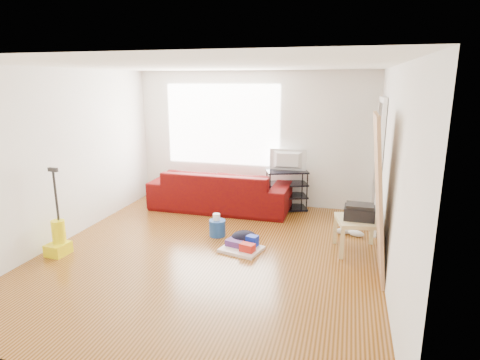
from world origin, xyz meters
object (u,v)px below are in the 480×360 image
(bucket, at_px, (217,236))
(vacuum, at_px, (58,239))
(backpack, at_px, (244,245))
(sofa, at_px, (221,209))
(cleaning_tray, at_px, (243,246))
(side_table, at_px, (359,224))
(tv_stand, at_px, (286,190))

(bucket, xyz_separation_m, vacuum, (-1.89, -1.20, 0.22))
(backpack, height_order, vacuum, vacuum)
(bucket, height_order, vacuum, vacuum)
(sofa, xyz_separation_m, cleaning_tray, (0.88, -1.72, 0.06))
(bucket, bearing_deg, side_table, -0.69)
(side_table, bearing_deg, vacuum, -163.38)
(sofa, xyz_separation_m, tv_stand, (1.18, 0.27, 0.38))
(bucket, bearing_deg, vacuum, -147.44)
(cleaning_tray, relative_size, backpack, 1.62)
(side_table, bearing_deg, backpack, -172.38)
(tv_stand, relative_size, backpack, 2.15)
(tv_stand, xyz_separation_m, vacuum, (-2.70, -2.76, -0.15))
(sofa, height_order, side_table, side_table)
(vacuum, bearing_deg, tv_stand, 49.56)
(side_table, xyz_separation_m, backpack, (-1.57, -0.21, -0.40))
(tv_stand, bearing_deg, vacuum, -154.69)
(side_table, height_order, backpack, side_table)
(cleaning_tray, bearing_deg, sofa, 117.19)
(bucket, distance_m, backpack, 0.54)
(sofa, relative_size, vacuum, 2.10)
(sofa, distance_m, vacuum, 2.93)
(side_table, xyz_separation_m, bucket, (-2.06, 0.02, -0.40))
(cleaning_tray, height_order, vacuum, vacuum)
(bucket, bearing_deg, sofa, 105.78)
(sofa, relative_size, tv_stand, 3.03)
(vacuum, bearing_deg, cleaning_tray, 21.75)
(bucket, bearing_deg, cleaning_tray, -39.75)
(bucket, height_order, backpack, bucket)
(backpack, bearing_deg, bucket, 147.62)
(sofa, bearing_deg, side_table, 151.61)
(backpack, bearing_deg, side_table, 0.81)
(tv_stand, height_order, side_table, tv_stand)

